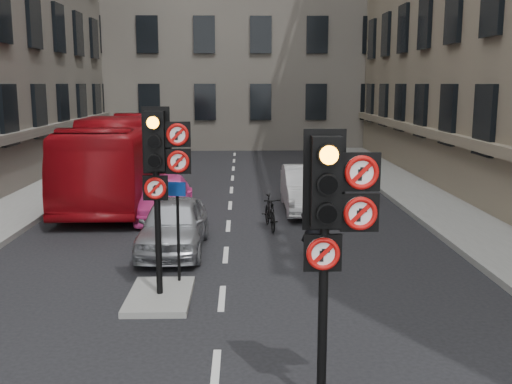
{
  "coord_description": "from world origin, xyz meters",
  "views": [
    {
      "loc": [
        0.39,
        -6.08,
        4.11
      ],
      "look_at": [
        0.59,
        2.25,
        2.6
      ],
      "focal_mm": 42.0,
      "sensor_mm": 36.0,
      "label": 1
    }
  ],
  "objects_px": {
    "car_silver": "(174,225)",
    "car_white": "(307,189)",
    "car_pink": "(165,197)",
    "motorcyclist": "(315,228)",
    "signal_near": "(332,212)",
    "info_sign": "(178,218)",
    "signal_far": "(160,161)",
    "motorcycle": "(270,212)",
    "bus_red": "(122,158)"
  },
  "relations": [
    {
      "from": "car_silver",
      "to": "car_white",
      "type": "height_order",
      "value": "car_white"
    },
    {
      "from": "car_white",
      "to": "car_pink",
      "type": "distance_m",
      "value": 4.64
    },
    {
      "from": "car_pink",
      "to": "motorcyclist",
      "type": "relative_size",
      "value": 2.41
    },
    {
      "from": "signal_near",
      "to": "car_silver",
      "type": "bearing_deg",
      "value": 110.5
    },
    {
      "from": "car_silver",
      "to": "car_pink",
      "type": "distance_m",
      "value": 3.97
    },
    {
      "from": "car_white",
      "to": "info_sign",
      "type": "height_order",
      "value": "info_sign"
    },
    {
      "from": "signal_far",
      "to": "motorcycle",
      "type": "distance_m",
      "value": 6.48
    },
    {
      "from": "signal_far",
      "to": "car_white",
      "type": "xyz_separation_m",
      "value": [
        3.67,
        8.18,
        -1.98
      ]
    },
    {
      "from": "info_sign",
      "to": "signal_far",
      "type": "bearing_deg",
      "value": -98.37
    },
    {
      "from": "car_silver",
      "to": "motorcyclist",
      "type": "height_order",
      "value": "motorcyclist"
    },
    {
      "from": "car_pink",
      "to": "bus_red",
      "type": "xyz_separation_m",
      "value": [
        -1.89,
        3.12,
        0.87
      ]
    },
    {
      "from": "bus_red",
      "to": "motorcyclist",
      "type": "height_order",
      "value": "bus_red"
    },
    {
      "from": "signal_far",
      "to": "car_silver",
      "type": "distance_m",
      "value": 4.01
    },
    {
      "from": "signal_far",
      "to": "car_white",
      "type": "bearing_deg",
      "value": 65.85
    },
    {
      "from": "signal_near",
      "to": "motorcyclist",
      "type": "xyz_separation_m",
      "value": [
        0.57,
        6.13,
        -1.71
      ]
    },
    {
      "from": "motorcycle",
      "to": "info_sign",
      "type": "height_order",
      "value": "info_sign"
    },
    {
      "from": "bus_red",
      "to": "motorcycle",
      "type": "bearing_deg",
      "value": -44.31
    },
    {
      "from": "car_silver",
      "to": "bus_red",
      "type": "distance_m",
      "value": 7.53
    },
    {
      "from": "car_silver",
      "to": "info_sign",
      "type": "relative_size",
      "value": 1.88
    },
    {
      "from": "motorcyclist",
      "to": "car_silver",
      "type": "bearing_deg",
      "value": -9.78
    },
    {
      "from": "bus_red",
      "to": "car_pink",
      "type": "bearing_deg",
      "value": -59.54
    },
    {
      "from": "motorcyclist",
      "to": "info_sign",
      "type": "height_order",
      "value": "info_sign"
    },
    {
      "from": "signal_near",
      "to": "signal_far",
      "type": "distance_m",
      "value": 4.77
    },
    {
      "from": "signal_far",
      "to": "info_sign",
      "type": "bearing_deg",
      "value": 73.87
    },
    {
      "from": "bus_red",
      "to": "signal_far",
      "type": "bearing_deg",
      "value": -75.91
    },
    {
      "from": "signal_far",
      "to": "car_pink",
      "type": "bearing_deg",
      "value": 96.91
    },
    {
      "from": "car_white",
      "to": "motorcycle",
      "type": "xyz_separation_m",
      "value": [
        -1.35,
        -2.55,
        -0.24
      ]
    },
    {
      "from": "car_silver",
      "to": "motorcyclist",
      "type": "relative_size",
      "value": 2.21
    },
    {
      "from": "signal_near",
      "to": "bus_red",
      "type": "height_order",
      "value": "signal_near"
    },
    {
      "from": "signal_near",
      "to": "motorcycle",
      "type": "bearing_deg",
      "value": 91.68
    },
    {
      "from": "signal_near",
      "to": "motorcycle",
      "type": "relative_size",
      "value": 2.23
    },
    {
      "from": "signal_near",
      "to": "motorcyclist",
      "type": "distance_m",
      "value": 6.39
    },
    {
      "from": "bus_red",
      "to": "info_sign",
      "type": "xyz_separation_m",
      "value": [
        3.0,
        -9.73,
        -0.03
      ]
    },
    {
      "from": "info_sign",
      "to": "motorcycle",
      "type": "bearing_deg",
      "value": 74.48
    },
    {
      "from": "car_silver",
      "to": "motorcycle",
      "type": "height_order",
      "value": "car_silver"
    },
    {
      "from": "signal_far",
      "to": "motorcycle",
      "type": "bearing_deg",
      "value": 67.62
    },
    {
      "from": "car_white",
      "to": "signal_near",
      "type": "bearing_deg",
      "value": -94.86
    },
    {
      "from": "car_white",
      "to": "car_pink",
      "type": "height_order",
      "value": "car_white"
    },
    {
      "from": "signal_near",
      "to": "signal_far",
      "type": "xyz_separation_m",
      "value": [
        -2.6,
        4.0,
        0.12
      ]
    },
    {
      "from": "car_white",
      "to": "motorcyclist",
      "type": "relative_size",
      "value": 2.49
    },
    {
      "from": "car_silver",
      "to": "info_sign",
      "type": "bearing_deg",
      "value": -80.63
    },
    {
      "from": "car_pink",
      "to": "bus_red",
      "type": "height_order",
      "value": "bus_red"
    },
    {
      "from": "motorcycle",
      "to": "motorcyclist",
      "type": "relative_size",
      "value": 0.92
    },
    {
      "from": "signal_far",
      "to": "car_pink",
      "type": "relative_size",
      "value": 0.85
    },
    {
      "from": "signal_far",
      "to": "signal_near",
      "type": "bearing_deg",
      "value": -56.98
    },
    {
      "from": "car_silver",
      "to": "motorcyclist",
      "type": "distance_m",
      "value": 3.61
    },
    {
      "from": "motorcyclist",
      "to": "info_sign",
      "type": "relative_size",
      "value": 0.85
    },
    {
      "from": "car_pink",
      "to": "motorcyclist",
      "type": "distance_m",
      "value": 6.62
    },
    {
      "from": "car_white",
      "to": "info_sign",
      "type": "bearing_deg",
      "value": -114.74
    },
    {
      "from": "signal_near",
      "to": "car_pink",
      "type": "distance_m",
      "value": 12.04
    }
  ]
}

